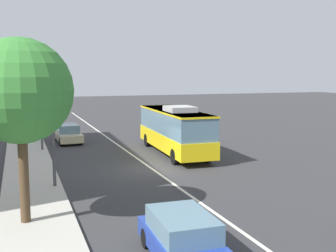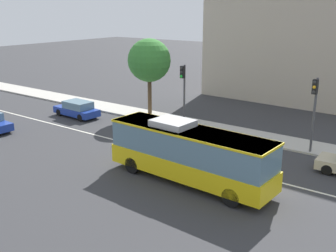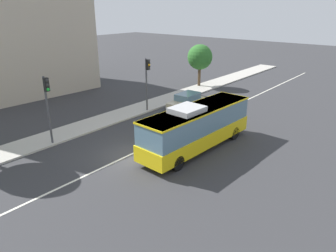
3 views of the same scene
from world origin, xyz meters
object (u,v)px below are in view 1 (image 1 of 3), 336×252
object	(u,v)px
sedan_blue	(184,240)
sedan_beige	(68,133)
transit_bus	(174,128)
traffic_light_near_corner	(56,117)
street_tree_kerbside_centre	(20,91)
traffic_light_mid_block	(43,103)
street_tree_kerbside_left	(13,93)

from	to	relation	value
sedan_blue	sedan_beige	size ratio (longest dim) A/B	1.00
transit_bus	traffic_light_near_corner	xyz separation A→B (m)	(-6.32, 8.63, 1.75)
transit_bus	street_tree_kerbside_centre	distance (m)	15.46
traffic_light_near_corner	traffic_light_mid_block	bearing A→B (deg)	90.72
traffic_light_mid_block	street_tree_kerbside_left	xyz separation A→B (m)	(11.84, 2.05, 0.20)
sedan_beige	street_tree_kerbside_left	xyz separation A→B (m)	(8.29, 4.15, 3.04)
traffic_light_mid_block	street_tree_kerbside_centre	size ratio (longest dim) A/B	0.75
sedan_beige	traffic_light_mid_block	distance (m)	5.00
street_tree_kerbside_left	street_tree_kerbside_centre	distance (m)	27.06
traffic_light_near_corner	street_tree_kerbside_left	bearing A→B (deg)	95.98
sedan_blue	traffic_light_mid_block	xyz separation A→B (m)	(20.10, 2.80, 2.84)
transit_bus	sedan_beige	xyz separation A→B (m)	(7.62, 6.54, -1.09)
traffic_light_mid_block	street_tree_kerbside_centre	xyz separation A→B (m)	(-15.19, 1.61, 1.45)
sedan_blue	street_tree_kerbside_left	distance (m)	32.45
traffic_light_mid_block	sedan_blue	bearing A→B (deg)	-76.39
sedan_beige	street_tree_kerbside_left	world-z (taller)	street_tree_kerbside_left
transit_bus	street_tree_kerbside_centre	xyz separation A→B (m)	(-11.12, 10.25, 3.21)
transit_bus	sedan_blue	distance (m)	17.09
traffic_light_near_corner	traffic_light_mid_block	xyz separation A→B (m)	(10.40, 0.00, 0.00)
sedan_beige	transit_bus	bearing A→B (deg)	38.68
traffic_light_mid_block	street_tree_kerbside_centre	world-z (taller)	street_tree_kerbside_centre
sedan_beige	sedan_blue	bearing A→B (deg)	-0.26
street_tree_kerbside_left	street_tree_kerbside_centre	bearing A→B (deg)	-179.06
sedan_beige	traffic_light_mid_block	bearing A→B (deg)	-32.55
traffic_light_near_corner	street_tree_kerbside_centre	bearing A→B (deg)	-107.89
traffic_light_near_corner	street_tree_kerbside_centre	size ratio (longest dim) A/B	0.75
street_tree_kerbside_centre	sedan_blue	bearing A→B (deg)	-138.07
sedan_beige	street_tree_kerbside_centre	world-z (taller)	street_tree_kerbside_centre
sedan_blue	sedan_beige	distance (m)	23.66
sedan_blue	street_tree_kerbside_left	xyz separation A→B (m)	(31.94, 4.85, 3.04)
sedan_beige	street_tree_kerbside_centre	distance (m)	19.58
traffic_light_near_corner	street_tree_kerbside_centre	xyz separation A→B (m)	(-4.79, 1.61, 1.45)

